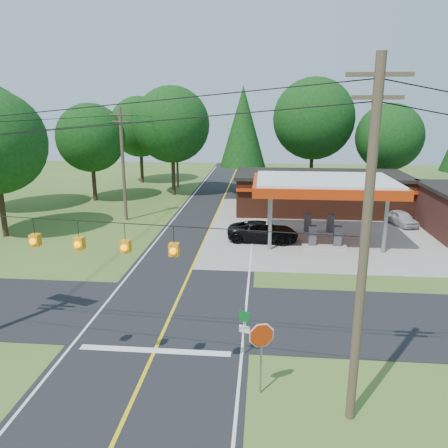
# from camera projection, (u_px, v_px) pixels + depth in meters

# --- Properties ---
(ground) EXTENTS (120.00, 120.00, 0.00)m
(ground) POSITION_uv_depth(u_px,v_px,m) (172.00, 313.00, 22.01)
(ground) COLOR #385D21
(ground) RESTS_ON ground
(main_highway) EXTENTS (8.00, 120.00, 0.02)m
(main_highway) POSITION_uv_depth(u_px,v_px,m) (172.00, 312.00, 22.01)
(main_highway) COLOR black
(main_highway) RESTS_ON ground
(cross_road) EXTENTS (70.00, 7.00, 0.02)m
(cross_road) POSITION_uv_depth(u_px,v_px,m) (172.00, 312.00, 22.01)
(cross_road) COLOR black
(cross_road) RESTS_ON ground
(lane_center_yellow) EXTENTS (0.15, 110.00, 0.00)m
(lane_center_yellow) POSITION_uv_depth(u_px,v_px,m) (172.00, 312.00, 22.00)
(lane_center_yellow) COLOR yellow
(lane_center_yellow) RESTS_ON main_highway
(gas_canopy) EXTENTS (10.60, 7.40, 4.88)m
(gas_canopy) POSITION_uv_depth(u_px,v_px,m) (324.00, 186.00, 32.61)
(gas_canopy) COLOR gray
(gas_canopy) RESTS_ON ground
(convenience_store) EXTENTS (16.40, 7.55, 3.80)m
(convenience_store) POSITION_uv_depth(u_px,v_px,m) (320.00, 192.00, 42.73)
(convenience_store) COLOR #522517
(convenience_store) RESTS_ON ground
(utility_pole_near_right) EXTENTS (1.80, 0.30, 11.50)m
(utility_pole_near_right) POSITION_uv_depth(u_px,v_px,m) (364.00, 248.00, 13.07)
(utility_pole_near_right) COLOR #473828
(utility_pole_near_right) RESTS_ON ground
(utility_pole_far_left) EXTENTS (1.80, 0.30, 10.00)m
(utility_pole_far_left) POSITION_uv_depth(u_px,v_px,m) (123.00, 163.00, 38.66)
(utility_pole_far_left) COLOR #473828
(utility_pole_far_left) RESTS_ON ground
(utility_pole_north) EXTENTS (0.30, 0.30, 9.50)m
(utility_pole_north) POSITION_uv_depth(u_px,v_px,m) (177.00, 150.00, 54.99)
(utility_pole_north) COLOR #473828
(utility_pole_north) RESTS_ON ground
(overhead_beacons) EXTENTS (17.04, 2.04, 1.03)m
(overhead_beacons) POSITION_uv_depth(u_px,v_px,m) (101.00, 224.00, 14.71)
(overhead_beacons) COLOR black
(overhead_beacons) RESTS_ON ground
(treeline_backdrop) EXTENTS (70.27, 51.59, 13.30)m
(treeline_backdrop) POSITION_uv_depth(u_px,v_px,m) (228.00, 133.00, 43.07)
(treeline_backdrop) COLOR #332316
(treeline_backdrop) RESTS_ON ground
(suv_car) EXTENTS (5.75, 5.75, 1.50)m
(suv_car) POSITION_uv_depth(u_px,v_px,m) (263.00, 232.00, 33.52)
(suv_car) COLOR black
(suv_car) RESTS_ON ground
(sedan_car) EXTENTS (4.54, 4.54, 1.27)m
(sedan_car) POSITION_uv_depth(u_px,v_px,m) (401.00, 218.00, 37.97)
(sedan_car) COLOR silver
(sedan_car) RESTS_ON ground
(octagonal_stop_sign) EXTENTS (0.92, 0.35, 2.81)m
(octagonal_stop_sign) POSITION_uv_depth(u_px,v_px,m) (261.00, 341.00, 15.28)
(octagonal_stop_sign) COLOR gray
(octagonal_stop_sign) RESTS_ON ground
(route_sign_post) EXTENTS (0.45, 0.20, 2.29)m
(route_sign_post) POSITION_uv_depth(u_px,v_px,m) (244.00, 325.00, 17.94)
(route_sign_post) COLOR gray
(route_sign_post) RESTS_ON ground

